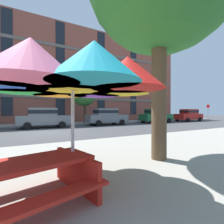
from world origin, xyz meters
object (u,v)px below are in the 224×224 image
(sedan_gray_midblock, at_px, (106,116))
(street_tree_middle, at_px, (84,95))
(sedan_red, at_px, (189,115))
(patio_umbrella, at_px, (73,76))
(picnic_table, at_px, (28,181))
(sedan_green, at_px, (156,115))
(stop_sign, at_px, (208,109))
(sedan_gray, at_px, (44,117))

(sedan_gray_midblock, bearing_deg, street_tree_middle, 122.20)
(sedan_red, bearing_deg, patio_umbrella, -148.54)
(sedan_gray_midblock, bearing_deg, patio_umbrella, -119.30)
(street_tree_middle, bearing_deg, picnic_table, -111.87)
(picnic_table, bearing_deg, sedan_green, 40.88)
(stop_sign, xyz_separation_m, street_tree_middle, (-26.37, -1.12, 1.54))
(stop_sign, bearing_deg, street_tree_middle, -177.56)
(sedan_gray, xyz_separation_m, stop_sign, (31.00, 3.70, 0.93))
(picnic_table, bearing_deg, sedan_gray, 82.96)
(sedan_gray, distance_m, patio_umbrella, 12.78)
(stop_sign, distance_m, picnic_table, 36.64)
(street_tree_middle, relative_size, patio_umbrella, 1.51)
(sedan_gray_midblock, xyz_separation_m, sedan_red, (13.63, 0.00, 0.00))
(sedan_gray, distance_m, picnic_table, 13.07)
(sedan_green, relative_size, patio_umbrella, 1.37)
(stop_sign, bearing_deg, picnic_table, -152.93)
(patio_umbrella, bearing_deg, street_tree_middle, 70.18)
(sedan_gray, distance_m, street_tree_middle, 5.85)
(stop_sign, bearing_deg, sedan_green, -168.15)
(sedan_green, height_order, sedan_red, same)
(sedan_green, distance_m, picnic_table, 19.81)
(street_tree_middle, xyz_separation_m, picnic_table, (-6.24, -15.54, -2.93))
(stop_sign, bearing_deg, sedan_red, -161.59)
(sedan_gray_midblock, xyz_separation_m, picnic_table, (-7.86, -12.96, -0.46))
(sedan_gray, height_order, stop_sign, stop_sign)
(sedan_green, bearing_deg, street_tree_middle, 163.58)
(sedan_gray_midblock, height_order, picnic_table, sedan_gray_midblock)
(sedan_red, xyz_separation_m, patio_umbrella, (-20.76, -12.70, 1.18))
(sedan_green, xyz_separation_m, street_tree_middle, (-8.74, 2.58, 2.46))
(street_tree_middle, bearing_deg, sedan_gray_midblock, -57.80)
(sedan_green, xyz_separation_m, sedan_red, (6.51, 0.00, 0.00))
(sedan_gray_midblock, xyz_separation_m, street_tree_middle, (-1.62, 2.58, 2.46))
(stop_sign, bearing_deg, patio_umbrella, -152.77)
(sedan_red, height_order, patio_umbrella, patio_umbrella)
(sedan_green, height_order, patio_umbrella, patio_umbrella)
(sedan_gray_midblock, distance_m, picnic_table, 15.17)
(sedan_red, xyz_separation_m, stop_sign, (11.12, 3.70, 0.93))
(sedan_green, height_order, stop_sign, stop_sign)
(sedan_gray, bearing_deg, stop_sign, 6.81)
(patio_umbrella, bearing_deg, stop_sign, 27.23)
(sedan_red, relative_size, street_tree_middle, 0.91)
(street_tree_middle, bearing_deg, sedan_green, -16.42)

